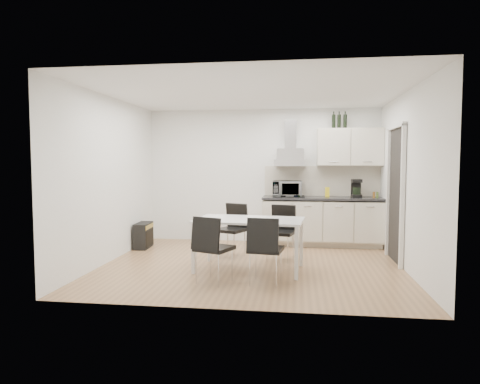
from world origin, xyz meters
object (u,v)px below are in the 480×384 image
at_px(chair_near_right, 266,250).
at_px(chair_near_left, 214,249).
at_px(floor_speaker, 201,234).
at_px(kitchenette, 324,202).
at_px(dining_table, 249,224).
at_px(chair_far_right, 280,233).
at_px(chair_far_left, 231,231).
at_px(guitar_amp, 143,235).

bearing_deg(chair_near_right, chair_near_left, -170.53).
relative_size(chair_near_right, floor_speaker, 3.26).
distance_m(kitchenette, dining_table, 2.35).
relative_size(kitchenette, chair_far_right, 2.86).
relative_size(chair_near_left, floor_speaker, 3.26).
distance_m(chair_far_right, chair_near_left, 1.59).
bearing_deg(chair_far_left, dining_table, 139.69).
height_order(chair_far_left, chair_near_left, same).
height_order(chair_near_right, floor_speaker, chair_near_right).
bearing_deg(guitar_amp, chair_far_right, -19.20).
height_order(dining_table, floor_speaker, dining_table).
bearing_deg(chair_far_right, guitar_amp, -1.33).
bearing_deg(floor_speaker, chair_far_left, -52.45).
height_order(kitchenette, chair_near_left, kitchenette).
relative_size(dining_table, chair_far_left, 1.84).
bearing_deg(chair_far_right, floor_speaker, -29.09).
height_order(chair_near_right, guitar_amp, chair_near_right).
relative_size(chair_far_left, floor_speaker, 3.26).
height_order(kitchenette, chair_far_left, kitchenette).
xyz_separation_m(dining_table, chair_near_right, (0.29, -0.68, -0.24)).
height_order(chair_far_right, floor_speaker, chair_far_right).
relative_size(chair_far_right, floor_speaker, 3.26).
xyz_separation_m(kitchenette, dining_table, (-1.18, -2.02, -0.15)).
relative_size(chair_far_right, guitar_amp, 1.55).
distance_m(dining_table, chair_far_left, 0.94).
bearing_deg(chair_far_left, chair_far_right, -166.84).
bearing_deg(chair_near_right, kitchenette, 79.29).
bearing_deg(chair_near_left, chair_far_right, 80.80).
distance_m(dining_table, floor_speaker, 2.56).
bearing_deg(kitchenette, floor_speaker, 176.05).
distance_m(chair_far_right, guitar_amp, 2.64).
distance_m(chair_far_left, chair_far_right, 0.84).
xyz_separation_m(chair_far_right, floor_speaker, (-1.64, 1.53, -0.31)).
bearing_deg(guitar_amp, chair_far_left, -21.54).
xyz_separation_m(chair_near_left, chair_near_right, (0.67, 0.02, 0.00)).
distance_m(chair_near_right, floor_speaker, 3.26).
relative_size(chair_near_right, guitar_amp, 1.55).
bearing_deg(dining_table, chair_near_left, -113.21).
distance_m(chair_near_left, chair_near_right, 0.67).
distance_m(dining_table, chair_far_right, 0.82).
xyz_separation_m(chair_near_right, guitar_amp, (-2.41, 2.04, -0.21)).
height_order(chair_far_left, chair_far_right, same).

